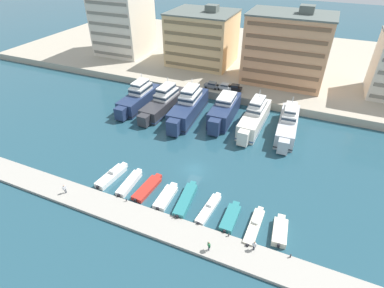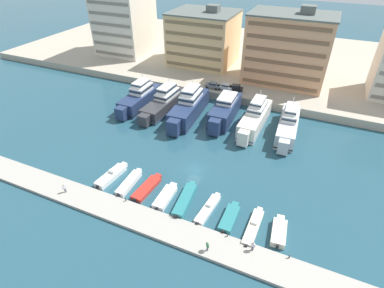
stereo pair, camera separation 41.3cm
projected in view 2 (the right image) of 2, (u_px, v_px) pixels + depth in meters
ground_plane at (194, 170)px, 57.26m from camera, size 400.00×400.00×0.00m
quay_promenade at (267, 60)px, 105.26m from camera, size 180.00×70.00×2.05m
pier_dock at (156, 225)px, 46.12m from camera, size 120.00×4.81×0.51m
yacht_navy_far_left at (140, 97)px, 77.61m from camera, size 4.68×17.47×8.19m
yacht_charcoal_left at (165, 102)px, 76.20m from camera, size 5.34×19.72×7.73m
yacht_navy_mid_left at (189, 107)px, 72.72m from camera, size 5.75×19.94×8.95m
yacht_navy_center_left at (225, 110)px, 71.82m from camera, size 5.10×17.27×7.44m
yacht_ivory_center at (255, 118)px, 68.88m from camera, size 4.59×18.52×8.36m
yacht_silver_center_right at (288, 124)px, 66.84m from camera, size 4.84×18.49×7.85m
motorboat_white_far_left at (112, 175)px, 55.19m from camera, size 2.63×7.75×1.55m
motorboat_white_left at (129, 183)px, 53.58m from camera, size 1.88×7.49×1.01m
motorboat_red_mid_left at (147, 188)px, 52.72m from camera, size 2.57×7.62×0.82m
motorboat_white_center_left at (165, 197)px, 50.87m from camera, size 2.20×6.71×0.85m
motorboat_teal_center at (185, 200)px, 50.06m from camera, size 2.55×8.60×1.10m
motorboat_white_center_right at (208, 209)px, 48.61m from camera, size 2.18×7.72×1.16m
motorboat_teal_mid_right at (230, 218)px, 46.96m from camera, size 2.02×6.62×0.94m
motorboat_cream_right at (253, 227)px, 45.57m from camera, size 1.76×8.19×1.16m
motorboat_cream_far_right at (279, 232)px, 44.66m from camera, size 2.52×6.09×1.04m
car_grey_far_left at (213, 85)px, 82.45m from camera, size 4.14×1.99×1.80m
car_silver_left at (225, 87)px, 81.58m from camera, size 4.13×1.99×1.80m
car_black_mid_left at (235, 88)px, 81.04m from camera, size 4.13×1.97×1.80m
apartment_block_far_left at (124, 19)px, 102.57m from camera, size 17.11×16.29×24.72m
apartment_block_left at (204, 38)px, 95.44m from camera, size 19.97×17.20×17.94m
apartment_block_mid_left at (288, 49)px, 81.67m from camera, size 22.12×13.94×20.63m
pedestrian_near_edge at (253, 245)px, 41.52m from camera, size 0.64×0.34×1.70m
pedestrian_mid_deck at (207, 246)px, 41.48m from camera, size 0.53×0.49×1.74m
pedestrian_far_side at (64, 188)px, 51.01m from camera, size 0.39×0.64×1.75m
bollard_west at (126, 199)px, 49.72m from camera, size 0.20×0.20×0.61m
bollard_west_mid at (173, 216)px, 46.77m from camera, size 0.20×0.20×0.61m
bollard_east_mid at (227, 235)px, 43.83m from camera, size 0.20×0.20×0.61m
bollard_east at (289, 256)px, 40.88m from camera, size 0.20×0.20×0.61m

